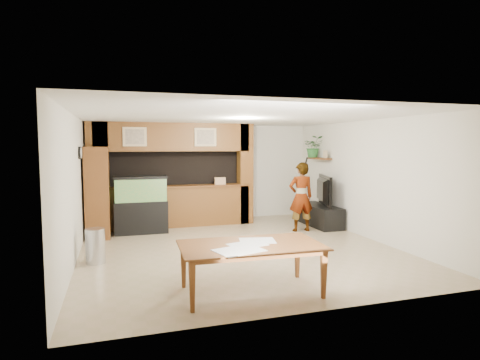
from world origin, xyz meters
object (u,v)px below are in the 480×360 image
object	(u,v)px
television	(320,190)
person	(301,197)
pantry_cabinet	(97,192)
dining_table	(252,270)
aquarium	(141,205)

from	to	relation	value
television	person	distance (m)	0.89
person	television	bearing A→B (deg)	-144.76
television	person	size ratio (longest dim) A/B	0.80
pantry_cabinet	television	xyz separation A→B (m)	(5.35, -0.29, -0.10)
person	dining_table	size ratio (longest dim) A/B	0.84
aquarium	television	xyz separation A→B (m)	(4.41, -0.42, 0.25)
pantry_cabinet	aquarium	size ratio (longest dim) A/B	1.51
aquarium	pantry_cabinet	bearing A→B (deg)	-171.62
aquarium	dining_table	distance (m)	4.57
pantry_cabinet	person	distance (m)	4.67
television	person	bearing A→B (deg)	139.38
pantry_cabinet	dining_table	xyz separation A→B (m)	(2.16, -4.26, -0.66)
television	pantry_cabinet	bearing A→B (deg)	104.41
aquarium	dining_table	bearing A→B (deg)	-74.06
television	dining_table	distance (m)	5.12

